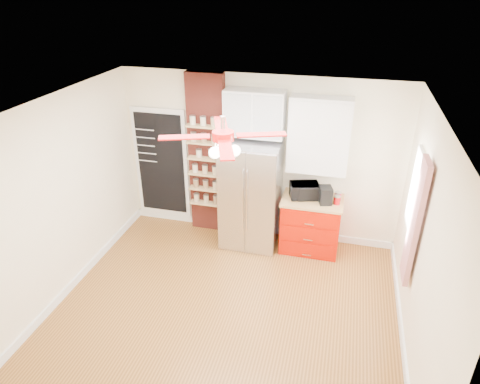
% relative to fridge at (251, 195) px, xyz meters
% --- Properties ---
extents(floor, '(4.50, 4.50, 0.00)m').
position_rel_fridge_xyz_m(floor, '(0.05, -1.63, -0.88)').
color(floor, '#935E25').
rests_on(floor, ground).
extents(ceiling, '(4.50, 4.50, 0.00)m').
position_rel_fridge_xyz_m(ceiling, '(0.05, -1.63, 1.83)').
color(ceiling, white).
rests_on(ceiling, wall_back).
extents(wall_back, '(4.50, 0.02, 2.70)m').
position_rel_fridge_xyz_m(wall_back, '(0.05, 0.37, 0.48)').
color(wall_back, '#FFF6CD').
rests_on(wall_back, floor).
extents(wall_front, '(4.50, 0.02, 2.70)m').
position_rel_fridge_xyz_m(wall_front, '(0.05, -3.63, 0.48)').
color(wall_front, '#FFF6CD').
rests_on(wall_front, floor).
extents(wall_left, '(0.02, 4.00, 2.70)m').
position_rel_fridge_xyz_m(wall_left, '(-2.20, -1.63, 0.48)').
color(wall_left, '#FFF6CD').
rests_on(wall_left, floor).
extents(wall_right, '(0.02, 4.00, 2.70)m').
position_rel_fridge_xyz_m(wall_right, '(2.30, -1.63, 0.48)').
color(wall_right, '#FFF6CD').
rests_on(wall_right, floor).
extents(chalkboard, '(0.95, 0.05, 1.95)m').
position_rel_fridge_xyz_m(chalkboard, '(-1.65, 0.33, 0.23)').
color(chalkboard, white).
rests_on(chalkboard, wall_back).
extents(brick_pillar, '(0.60, 0.16, 2.70)m').
position_rel_fridge_xyz_m(brick_pillar, '(-0.80, 0.29, 0.48)').
color(brick_pillar, maroon).
rests_on(brick_pillar, floor).
extents(fridge, '(0.90, 0.70, 1.75)m').
position_rel_fridge_xyz_m(fridge, '(0.00, 0.00, 0.00)').
color(fridge, silver).
rests_on(fridge, floor).
extents(upper_glass_cabinet, '(0.90, 0.35, 0.70)m').
position_rel_fridge_xyz_m(upper_glass_cabinet, '(0.00, 0.20, 1.27)').
color(upper_glass_cabinet, white).
rests_on(upper_glass_cabinet, wall_back).
extents(red_cabinet, '(0.94, 0.64, 0.90)m').
position_rel_fridge_xyz_m(red_cabinet, '(0.97, 0.05, -0.42)').
color(red_cabinet, '#B80F00').
rests_on(red_cabinet, floor).
extents(upper_shelf_unit, '(0.90, 0.30, 1.15)m').
position_rel_fridge_xyz_m(upper_shelf_unit, '(0.97, 0.22, 1.00)').
color(upper_shelf_unit, white).
rests_on(upper_shelf_unit, wall_back).
extents(window, '(0.04, 0.75, 1.05)m').
position_rel_fridge_xyz_m(window, '(2.28, -0.73, 0.68)').
color(window, white).
rests_on(window, wall_right).
extents(curtain, '(0.06, 0.40, 1.55)m').
position_rel_fridge_xyz_m(curtain, '(2.23, -1.28, 0.57)').
color(curtain, '#A9161F').
rests_on(curtain, wall_right).
extents(ceiling_fan, '(1.40, 1.40, 0.44)m').
position_rel_fridge_xyz_m(ceiling_fan, '(0.05, -1.63, 1.55)').
color(ceiling_fan, silver).
rests_on(ceiling_fan, ceiling).
extents(toaster_oven, '(0.50, 0.41, 0.24)m').
position_rel_fridge_xyz_m(toaster_oven, '(0.83, 0.07, 0.14)').
color(toaster_oven, black).
rests_on(toaster_oven, red_cabinet).
extents(coffee_maker, '(0.23, 0.26, 0.26)m').
position_rel_fridge_xyz_m(coffee_maker, '(1.16, -0.02, 0.16)').
color(coffee_maker, black).
rests_on(coffee_maker, red_cabinet).
extents(canister_left, '(0.12, 0.12, 0.12)m').
position_rel_fridge_xyz_m(canister_left, '(1.33, -0.01, 0.09)').
color(canister_left, '#B3090E').
rests_on(canister_left, red_cabinet).
extents(canister_right, '(0.11, 0.11, 0.13)m').
position_rel_fridge_xyz_m(canister_right, '(1.34, 0.11, 0.09)').
color(canister_right, '#A10826').
rests_on(canister_right, red_cabinet).
extents(pantry_jar_oats, '(0.12, 0.12, 0.12)m').
position_rel_fridge_xyz_m(pantry_jar_oats, '(-0.90, 0.17, 0.56)').
color(pantry_jar_oats, beige).
rests_on(pantry_jar_oats, brick_pillar).
extents(pantry_jar_beans, '(0.10, 0.10, 0.14)m').
position_rel_fridge_xyz_m(pantry_jar_beans, '(-0.70, 0.18, 0.57)').
color(pantry_jar_beans, olive).
rests_on(pantry_jar_beans, brick_pillar).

